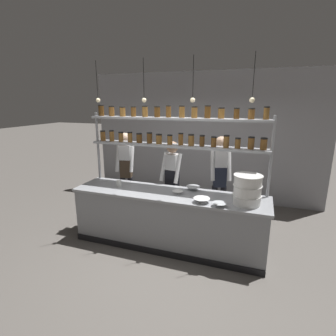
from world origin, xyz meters
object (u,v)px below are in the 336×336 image
object	(u,v)px
spice_shelf_unit	(175,133)
prep_bowl_center_back	(178,192)
chef_center	(172,179)
prep_bowl_near_left	(219,205)
chef_right	(220,177)
container_stack	(247,190)
chef_left	(126,169)
prep_bowl_center_front	(202,200)
serving_cup_front	(119,183)
prep_bowl_near_right	(193,188)

from	to	relation	value
spice_shelf_unit	prep_bowl_center_back	world-z (taller)	spice_shelf_unit
chef_center	prep_bowl_near_left	size ratio (longest dim) A/B	8.22
chef_right	container_stack	xyz separation A→B (m)	(0.52, -0.93, 0.12)
chef_left	prep_bowl_center_front	bearing A→B (deg)	-43.08
chef_left	chef_center	bearing A→B (deg)	-24.08
container_stack	prep_bowl_center_front	xyz separation A→B (m)	(-0.61, -0.14, -0.19)
spice_shelf_unit	prep_bowl_center_front	bearing A→B (deg)	-42.88
chef_center	chef_left	bearing A→B (deg)	177.66
chef_left	serving_cup_front	xyz separation A→B (m)	(0.29, -0.80, -0.04)
chef_left	prep_bowl_near_right	bearing A→B (deg)	-32.97
prep_bowl_center_back	chef_left	bearing A→B (deg)	148.92
chef_right	prep_bowl_near_left	xyz separation A→B (m)	(0.17, -1.14, -0.07)
prep_bowl_near_right	serving_cup_front	xyz separation A→B (m)	(-1.25, -0.24, 0.02)
serving_cup_front	spice_shelf_unit	bearing A→B (deg)	19.31
chef_left	chef_center	distance (m)	1.08
chef_center	prep_bowl_center_back	size ratio (longest dim) A/B	9.58
prep_bowl_center_back	serving_cup_front	distance (m)	1.06
chef_center	prep_bowl_near_left	bearing A→B (deg)	-33.19
prep_bowl_near_left	prep_bowl_center_back	bearing A→B (deg)	156.99
prep_bowl_center_back	spice_shelf_unit	bearing A→B (deg)	116.51
prep_bowl_near_right	chef_right	bearing A→B (deg)	59.70
chef_right	prep_bowl_center_front	world-z (taller)	chef_right
prep_bowl_near_left	prep_bowl_center_front	xyz separation A→B (m)	(-0.26, 0.07, 0.01)
chef_center	container_stack	world-z (taller)	chef_center
chef_left	chef_right	world-z (taller)	chef_right
chef_right	prep_bowl_center_front	xyz separation A→B (m)	(-0.09, -1.07, -0.07)
prep_bowl_near_left	prep_bowl_center_front	distance (m)	0.27
prep_bowl_center_front	prep_bowl_center_back	size ratio (longest dim) A/B	1.40
chef_center	prep_bowl_near_right	bearing A→B (deg)	-27.24
chef_center	prep_bowl_near_right	distance (m)	0.60
chef_right	prep_bowl_near_left	size ratio (longest dim) A/B	8.68
chef_left	container_stack	size ratio (longest dim) A/B	4.01
prep_bowl_near_right	spice_shelf_unit	bearing A→B (deg)	167.38
container_stack	prep_bowl_center_back	size ratio (longest dim) A/B	2.51
prep_bowl_near_left	serving_cup_front	size ratio (longest dim) A/B	1.91
spice_shelf_unit	container_stack	size ratio (longest dim) A/B	6.99
spice_shelf_unit	prep_bowl_center_back	xyz separation A→B (m)	(0.16, -0.33, -0.89)
prep_bowl_center_back	container_stack	bearing A→B (deg)	-4.74
chef_left	serving_cup_front	bearing A→B (deg)	-82.68
spice_shelf_unit	prep_bowl_center_back	distance (m)	0.96
chef_left	prep_bowl_near_right	size ratio (longest dim) A/B	7.42
chef_center	prep_bowl_near_left	xyz separation A→B (m)	(1.00, -0.91, -0.01)
prep_bowl_near_left	serving_cup_front	xyz separation A→B (m)	(-1.76, 0.31, 0.03)
prep_bowl_center_back	prep_bowl_near_right	xyz separation A→B (m)	(0.19, 0.25, 0.01)
chef_right	prep_bowl_near_left	distance (m)	1.15
chef_center	prep_bowl_near_left	world-z (taller)	chef_center
prep_bowl_center_front	prep_bowl_center_back	distance (m)	0.50
spice_shelf_unit	chef_left	xyz separation A→B (m)	(-1.19, 0.49, -0.82)
chef_center	prep_bowl_center_front	size ratio (longest dim) A/B	6.85
prep_bowl_center_front	container_stack	bearing A→B (deg)	13.13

